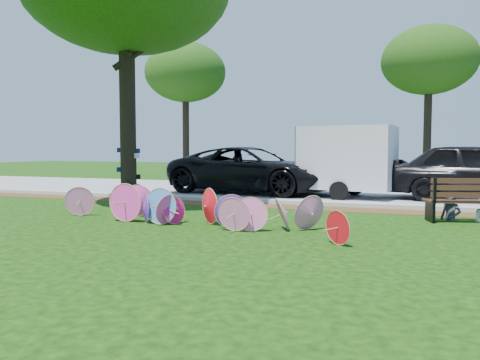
{
  "coord_description": "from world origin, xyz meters",
  "views": [
    {
      "loc": [
        4.29,
        -8.09,
        1.6
      ],
      "look_at": [
        0.5,
        2.0,
        0.9
      ],
      "focal_mm": 35.0,
      "sensor_mm": 36.0,
      "label": 1
    }
  ],
  "objects_px": {
    "parasol_pile": "(190,208)",
    "person_left": "(451,193)",
    "cargo_trailer": "(348,158)",
    "black_van": "(251,170)",
    "dark_pickup": "(479,172)",
    "park_bench": "(468,200)"
  },
  "relations": [
    {
      "from": "parasol_pile",
      "to": "person_left",
      "type": "height_order",
      "value": "person_left"
    },
    {
      "from": "parasol_pile",
      "to": "cargo_trailer",
      "type": "distance_m",
      "value": 7.42
    },
    {
      "from": "black_van",
      "to": "dark_pickup",
      "type": "xyz_separation_m",
      "value": [
        7.5,
        -0.19,
        0.06
      ]
    },
    {
      "from": "cargo_trailer",
      "to": "person_left",
      "type": "relative_size",
      "value": 2.39
    },
    {
      "from": "dark_pickup",
      "to": "park_bench",
      "type": "xyz_separation_m",
      "value": [
        -0.72,
        -4.65,
        -0.43
      ]
    },
    {
      "from": "black_van",
      "to": "person_left",
      "type": "height_order",
      "value": "black_van"
    },
    {
      "from": "dark_pickup",
      "to": "cargo_trailer",
      "type": "height_order",
      "value": "cargo_trailer"
    },
    {
      "from": "black_van",
      "to": "dark_pickup",
      "type": "distance_m",
      "value": 7.5
    },
    {
      "from": "black_van",
      "to": "park_bench",
      "type": "bearing_deg",
      "value": -119.27
    },
    {
      "from": "black_van",
      "to": "park_bench",
      "type": "height_order",
      "value": "black_van"
    },
    {
      "from": "parasol_pile",
      "to": "park_bench",
      "type": "relative_size",
      "value": 3.78
    },
    {
      "from": "parasol_pile",
      "to": "black_van",
      "type": "distance_m",
      "value": 7.51
    },
    {
      "from": "park_bench",
      "to": "black_van",
      "type": "bearing_deg",
      "value": 129.14
    },
    {
      "from": "dark_pickup",
      "to": "person_left",
      "type": "xyz_separation_m",
      "value": [
        -1.07,
        -4.6,
        -0.3
      ]
    },
    {
      "from": "parasol_pile",
      "to": "park_bench",
      "type": "bearing_deg",
      "value": 24.67
    },
    {
      "from": "parasol_pile",
      "to": "black_van",
      "type": "height_order",
      "value": "black_van"
    },
    {
      "from": "park_bench",
      "to": "person_left",
      "type": "distance_m",
      "value": 0.38
    },
    {
      "from": "dark_pickup",
      "to": "person_left",
      "type": "height_order",
      "value": "dark_pickup"
    },
    {
      "from": "dark_pickup",
      "to": "person_left",
      "type": "distance_m",
      "value": 4.73
    },
    {
      "from": "dark_pickup",
      "to": "park_bench",
      "type": "bearing_deg",
      "value": 178.49
    },
    {
      "from": "dark_pickup",
      "to": "park_bench",
      "type": "height_order",
      "value": "dark_pickup"
    },
    {
      "from": "parasol_pile",
      "to": "dark_pickup",
      "type": "bearing_deg",
      "value": 48.87
    }
  ]
}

